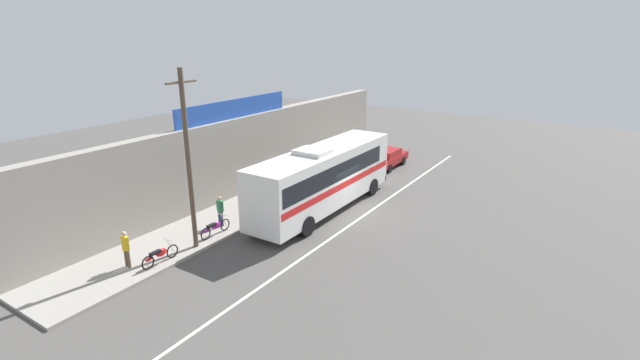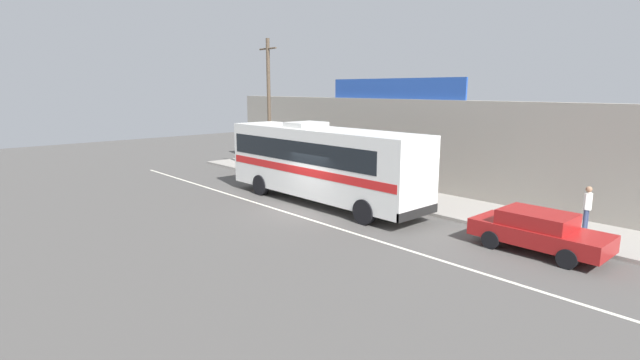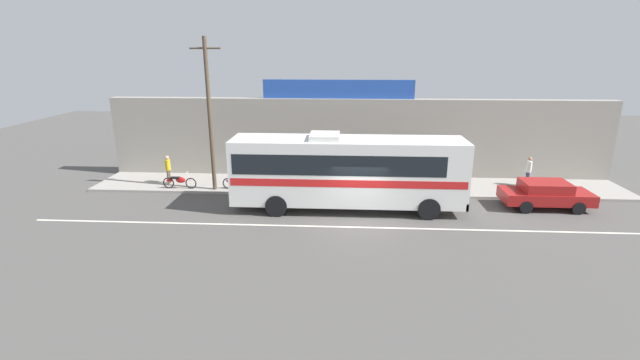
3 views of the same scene
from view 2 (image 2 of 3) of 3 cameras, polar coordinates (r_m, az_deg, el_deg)
name	(u,v)px [view 2 (image 2 of 3)]	position (r m, az deg, el deg)	size (l,w,h in m)	color
ground_plane	(305,211)	(21.00, -1.85, -3.73)	(70.00, 70.00, 0.00)	#4F4C49
sidewalk_slab	(381,192)	(24.57, 7.44, -1.46)	(30.00, 3.60, 0.14)	gray
storefront_facade	(408,144)	(25.84, 10.68, 4.30)	(30.00, 0.70, 4.80)	gray
storefront_billboard	(393,89)	(26.39, 8.87, 10.92)	(8.96, 0.12, 1.10)	#234CAD
road_center_stripe	(291,214)	(20.51, -3.56, -4.10)	(30.00, 0.14, 0.01)	silver
intercity_bus	(321,160)	(22.03, 0.08, 2.46)	(11.19, 2.62, 3.78)	white
parked_car	(538,231)	(17.22, 25.00, -5.59)	(4.25, 1.86, 1.37)	maroon
utility_pole	(269,105)	(28.95, -6.22, 9.00)	(1.60, 0.22, 8.14)	brown
motorcycle_black	(285,169)	(28.33, -4.27, 1.30)	(1.93, 0.56, 0.94)	black
motorcycle_green	(252,163)	(30.96, -8.26, 2.05)	(1.90, 0.56, 0.94)	black
pedestrian_near_shop	(255,152)	(32.16, -7.89, 3.35)	(0.30, 0.48, 1.65)	brown
pedestrian_far_left	(303,162)	(27.84, -2.04, 2.19)	(0.30, 0.48, 1.60)	navy
pedestrian_by_curb	(587,205)	(19.95, 29.72, -2.67)	(0.30, 0.48, 1.70)	navy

